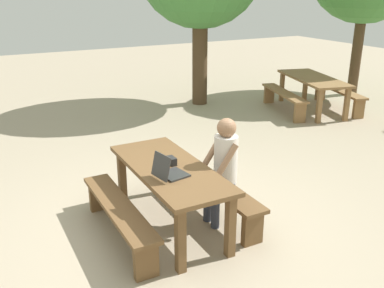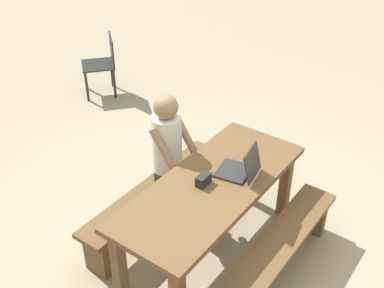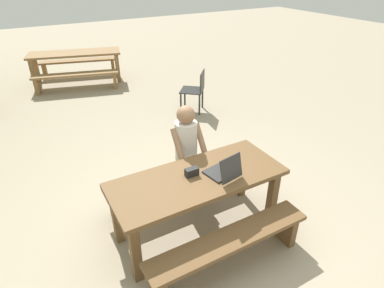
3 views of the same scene
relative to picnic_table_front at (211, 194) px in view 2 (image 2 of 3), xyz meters
name	(u,v)px [view 2 (image 2 of 3)]	position (x,y,z in m)	size (l,w,h in m)	color
ground_plane	(210,250)	(0.00, 0.00, -0.64)	(30.00, 30.00, 0.00)	tan
picnic_table_front	(211,194)	(0.00, 0.00, 0.00)	(1.87, 0.77, 0.76)	brown
bench_near	(275,254)	(0.00, -0.62, -0.32)	(1.74, 0.30, 0.43)	brown
bench_far	(155,196)	(0.00, 0.62, -0.32)	(1.74, 0.30, 0.43)	brown
laptop	(241,168)	(0.25, -0.12, 0.18)	(0.34, 0.37, 0.27)	#2D2D2D
small_pouch	(203,180)	(-0.05, 0.05, 0.16)	(0.14, 0.07, 0.09)	black
person_seated	(170,150)	(0.20, 0.58, 0.10)	(0.38, 0.39, 1.29)	#333847
plastic_chair	(103,63)	(1.68, 2.96, -0.18)	(0.62, 0.62, 0.83)	#262626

